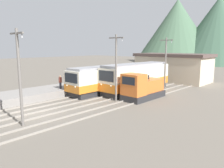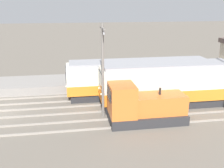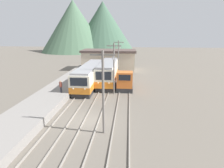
{
  "view_description": "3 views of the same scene",
  "coord_description": "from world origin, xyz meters",
  "views": [
    {
      "loc": [
        17.26,
        -8.87,
        5.81
      ],
      "look_at": [
        0.45,
        9.11,
        1.65
      ],
      "focal_mm": 35.0,
      "sensor_mm": 36.0,
      "label": 1
    },
    {
      "loc": [
        20.44,
        6.06,
        8.51
      ],
      "look_at": [
        -1.09,
        9.55,
        1.73
      ],
      "focal_mm": 42.0,
      "sensor_mm": 36.0,
      "label": 2
    },
    {
      "loc": [
        3.69,
        -15.37,
        8.33
      ],
      "look_at": [
        1.47,
        8.03,
        1.55
      ],
      "focal_mm": 28.0,
      "sensor_mm": 36.0,
      "label": 3
    }
  ],
  "objects": [
    {
      "name": "platform_left",
      "position": [
        -6.25,
        0.0,
        0.42
      ],
      "size": [
        4.5,
        54.0,
        0.84
      ],
      "primitive_type": "cube",
      "color": "gray",
      "rests_on": "ground"
    },
    {
      "name": "track_left",
      "position": [
        -2.6,
        0.0,
        0.07
      ],
      "size": [
        1.54,
        60.0,
        0.14
      ],
      "color": "gray",
      "rests_on": "ground"
    },
    {
      "name": "commuter_train_left",
      "position": [
        -2.6,
        12.42,
        1.6
      ],
      "size": [
        2.84,
        13.71,
        3.42
      ],
      "color": "#28282B",
      "rests_on": "ground"
    },
    {
      "name": "commuter_train_center",
      "position": [
        0.2,
        14.1,
        1.72
      ],
      "size": [
        2.84,
        11.56,
        3.71
      ],
      "color": "#28282B",
      "rests_on": "ground"
    },
    {
      "name": "shunting_locomotive",
      "position": [
        3.2,
        11.18,
        1.21
      ],
      "size": [
        2.4,
        5.7,
        3.0
      ],
      "color": "#28282B",
      "rests_on": "ground"
    },
    {
      "name": "catenary_mast_mid",
      "position": [
        1.71,
        8.41,
        3.89
      ],
      "size": [
        2.0,
        0.2,
        7.13
      ],
      "color": "slate",
      "rests_on": "ground"
    },
    {
      "name": "person_on_platform",
      "position": [
        -5.12,
        5.89,
        1.71
      ],
      "size": [
        0.38,
        0.38,
        1.61
      ],
      "color": "#282833",
      "rests_on": "platform_left"
    }
  ]
}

